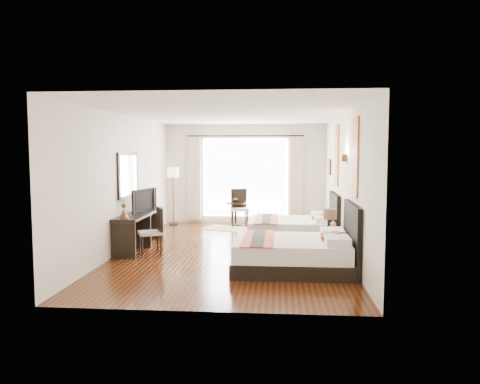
# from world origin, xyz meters

# --- Properties ---
(floor) EXTENTS (4.50, 7.50, 0.01)m
(floor) POSITION_xyz_m (0.00, 0.00, -0.01)
(floor) COLOR #351309
(floor) RESTS_ON ground
(ceiling) EXTENTS (4.50, 7.50, 0.02)m
(ceiling) POSITION_xyz_m (0.00, 0.00, 2.79)
(ceiling) COLOR white
(ceiling) RESTS_ON wall_headboard
(wall_headboard) EXTENTS (0.01, 7.50, 2.80)m
(wall_headboard) POSITION_xyz_m (2.25, 0.00, 1.40)
(wall_headboard) COLOR silver
(wall_headboard) RESTS_ON floor
(wall_desk) EXTENTS (0.01, 7.50, 2.80)m
(wall_desk) POSITION_xyz_m (-2.25, 0.00, 1.40)
(wall_desk) COLOR silver
(wall_desk) RESTS_ON floor
(wall_window) EXTENTS (4.50, 0.01, 2.80)m
(wall_window) POSITION_xyz_m (0.00, 3.75, 1.40)
(wall_window) COLOR silver
(wall_window) RESTS_ON floor
(wall_entry) EXTENTS (4.50, 0.01, 2.80)m
(wall_entry) POSITION_xyz_m (0.00, -3.75, 1.40)
(wall_entry) COLOR silver
(wall_entry) RESTS_ON floor
(window_glass) EXTENTS (2.40, 0.02, 2.20)m
(window_glass) POSITION_xyz_m (0.00, 3.73, 1.30)
(window_glass) COLOR white
(window_glass) RESTS_ON wall_window
(sheer_curtain) EXTENTS (2.30, 0.02, 2.10)m
(sheer_curtain) POSITION_xyz_m (0.00, 3.67, 1.30)
(sheer_curtain) COLOR white
(sheer_curtain) RESTS_ON wall_window
(drape_left) EXTENTS (0.35, 0.14, 2.35)m
(drape_left) POSITION_xyz_m (-1.45, 3.63, 1.28)
(drape_left) COLOR #C2AD96
(drape_left) RESTS_ON floor
(drape_right) EXTENTS (0.35, 0.14, 2.35)m
(drape_right) POSITION_xyz_m (1.45, 3.63, 1.28)
(drape_right) COLOR #C2AD96
(drape_right) RESTS_ON floor
(art_panel_near) EXTENTS (0.03, 0.50, 1.35)m
(art_panel_near) POSITION_xyz_m (2.23, -1.51, 1.95)
(art_panel_near) COLOR maroon
(art_panel_near) RESTS_ON wall_headboard
(art_panel_far) EXTENTS (0.03, 0.50, 1.35)m
(art_panel_far) POSITION_xyz_m (2.23, 1.02, 1.95)
(art_panel_far) COLOR maroon
(art_panel_far) RESTS_ON wall_headboard
(wall_sconce) EXTENTS (0.10, 0.14, 0.14)m
(wall_sconce) POSITION_xyz_m (2.19, -0.40, 1.92)
(wall_sconce) COLOR #432A18
(wall_sconce) RESTS_ON wall_headboard
(mirror_frame) EXTENTS (0.04, 1.25, 0.95)m
(mirror_frame) POSITION_xyz_m (-2.22, 0.09, 1.55)
(mirror_frame) COLOR black
(mirror_frame) RESTS_ON wall_desk
(mirror_glass) EXTENTS (0.01, 1.12, 0.82)m
(mirror_glass) POSITION_xyz_m (-2.19, 0.09, 1.55)
(mirror_glass) COLOR white
(mirror_glass) RESTS_ON mirror_frame
(bed_near) EXTENTS (2.07, 1.62, 1.17)m
(bed_near) POSITION_xyz_m (1.27, -1.51, 0.30)
(bed_near) COLOR black
(bed_near) RESTS_ON floor
(bed_far) EXTENTS (1.98, 1.54, 1.11)m
(bed_far) POSITION_xyz_m (1.31, 1.02, 0.29)
(bed_far) COLOR black
(bed_far) RESTS_ON floor
(nightstand) EXTENTS (0.40, 0.49, 0.47)m
(nightstand) POSITION_xyz_m (1.97, -0.40, 0.24)
(nightstand) COLOR black
(nightstand) RESTS_ON floor
(table_lamp) EXTENTS (0.26, 0.26, 0.41)m
(table_lamp) POSITION_xyz_m (1.96, -0.27, 0.78)
(table_lamp) COLOR black
(table_lamp) RESTS_ON nightstand
(vase) EXTENTS (0.16, 0.16, 0.13)m
(vase) POSITION_xyz_m (1.99, -0.57, 0.56)
(vase) COLOR black
(vase) RESTS_ON nightstand
(console_desk) EXTENTS (0.50, 2.20, 0.76)m
(console_desk) POSITION_xyz_m (-1.99, 0.09, 0.38)
(console_desk) COLOR black
(console_desk) RESTS_ON floor
(television) EXTENTS (0.37, 0.87, 0.50)m
(television) POSITION_xyz_m (-1.97, 0.14, 1.01)
(television) COLOR black
(television) RESTS_ON console_desk
(bronze_figurine) EXTENTS (0.22, 0.22, 0.27)m
(bronze_figurine) POSITION_xyz_m (-1.99, -0.91, 0.89)
(bronze_figurine) COLOR #432A18
(bronze_figurine) RESTS_ON console_desk
(desk_chair) EXTENTS (0.58, 0.58, 0.94)m
(desk_chair) POSITION_xyz_m (-1.57, -0.53, 0.29)
(desk_chair) COLOR #BBA88F
(desk_chair) RESTS_ON floor
(floor_lamp) EXTENTS (0.32, 0.32, 1.61)m
(floor_lamp) POSITION_xyz_m (-1.97, 3.19, 1.36)
(floor_lamp) COLOR black
(floor_lamp) RESTS_ON floor
(side_table) EXTENTS (0.55, 0.55, 0.64)m
(side_table) POSITION_xyz_m (-0.24, 3.30, 0.32)
(side_table) COLOR black
(side_table) RESTS_ON floor
(fruit_bowl) EXTENTS (0.25, 0.25, 0.05)m
(fruit_bowl) POSITION_xyz_m (-0.23, 3.32, 0.67)
(fruit_bowl) COLOR #483419
(fruit_bowl) RESTS_ON side_table
(window_chair) EXTENTS (0.55, 0.55, 1.01)m
(window_chair) POSITION_xyz_m (-0.12, 3.16, 0.31)
(window_chair) COLOR #BBA88F
(window_chair) RESTS_ON floor
(jute_rug) EXTENTS (1.43, 1.18, 0.01)m
(jute_rug) POSITION_xyz_m (-0.39, 2.68, 0.01)
(jute_rug) COLOR tan
(jute_rug) RESTS_ON floor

